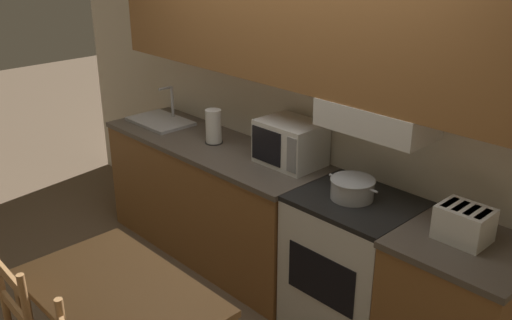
{
  "coord_description": "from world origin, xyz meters",
  "views": [
    {
      "loc": [
        2.35,
        -2.75,
        2.35
      ],
      "look_at": [
        0.05,
        -0.55,
        1.05
      ],
      "focal_mm": 40.0,
      "sensor_mm": 36.0,
      "label": 1
    }
  ],
  "objects_px": {
    "microwave": "(290,143)",
    "paper_towel_roll": "(214,127)",
    "dining_table": "(120,308)",
    "cooking_pot": "(352,188)",
    "sink_basin": "(160,120)",
    "stove_range": "(352,266)",
    "toaster": "(464,224)"
  },
  "relations": [
    {
      "from": "cooking_pot",
      "to": "dining_table",
      "type": "xyz_separation_m",
      "value": [
        -0.39,
        -1.33,
        -0.36
      ]
    },
    {
      "from": "microwave",
      "to": "stove_range",
      "type": "bearing_deg",
      "value": -10.69
    },
    {
      "from": "cooking_pot",
      "to": "sink_basin",
      "type": "bearing_deg",
      "value": -180.0
    },
    {
      "from": "microwave",
      "to": "dining_table",
      "type": "relative_size",
      "value": 0.38
    },
    {
      "from": "microwave",
      "to": "sink_basin",
      "type": "bearing_deg",
      "value": -174.42
    },
    {
      "from": "stove_range",
      "to": "dining_table",
      "type": "relative_size",
      "value": 0.84
    },
    {
      "from": "cooking_pot",
      "to": "microwave",
      "type": "height_order",
      "value": "microwave"
    },
    {
      "from": "microwave",
      "to": "paper_towel_roll",
      "type": "distance_m",
      "value": 0.66
    },
    {
      "from": "stove_range",
      "to": "sink_basin",
      "type": "height_order",
      "value": "sink_basin"
    },
    {
      "from": "cooking_pot",
      "to": "paper_towel_roll",
      "type": "bearing_deg",
      "value": 179.35
    },
    {
      "from": "cooking_pot",
      "to": "microwave",
      "type": "distance_m",
      "value": 0.63
    },
    {
      "from": "sink_basin",
      "to": "microwave",
      "type": "bearing_deg",
      "value": 5.58
    },
    {
      "from": "cooking_pot",
      "to": "sink_basin",
      "type": "height_order",
      "value": "sink_basin"
    },
    {
      "from": "dining_table",
      "to": "toaster",
      "type": "bearing_deg",
      "value": 51.92
    },
    {
      "from": "sink_basin",
      "to": "dining_table",
      "type": "distance_m",
      "value": 2.05
    },
    {
      "from": "cooking_pot",
      "to": "toaster",
      "type": "distance_m",
      "value": 0.67
    },
    {
      "from": "cooking_pot",
      "to": "microwave",
      "type": "xyz_separation_m",
      "value": [
        -0.61,
        0.13,
        0.08
      ]
    },
    {
      "from": "cooking_pot",
      "to": "microwave",
      "type": "bearing_deg",
      "value": 168.17
    },
    {
      "from": "toaster",
      "to": "dining_table",
      "type": "relative_size",
      "value": 0.24
    },
    {
      "from": "dining_table",
      "to": "paper_towel_roll",
      "type": "bearing_deg",
      "value": 122.96
    },
    {
      "from": "sink_basin",
      "to": "dining_table",
      "type": "relative_size",
      "value": 0.48
    },
    {
      "from": "cooking_pot",
      "to": "paper_towel_roll",
      "type": "height_order",
      "value": "paper_towel_roll"
    },
    {
      "from": "stove_range",
      "to": "paper_towel_roll",
      "type": "xyz_separation_m",
      "value": [
        -1.29,
        0.01,
        0.57
      ]
    },
    {
      "from": "toaster",
      "to": "sink_basin",
      "type": "distance_m",
      "value": 2.58
    },
    {
      "from": "microwave",
      "to": "dining_table",
      "type": "distance_m",
      "value": 1.54
    },
    {
      "from": "stove_range",
      "to": "microwave",
      "type": "distance_m",
      "value": 0.88
    },
    {
      "from": "sink_basin",
      "to": "dining_table",
      "type": "xyz_separation_m",
      "value": [
        1.52,
        -1.33,
        -0.31
      ]
    },
    {
      "from": "cooking_pot",
      "to": "paper_towel_roll",
      "type": "relative_size",
      "value": 1.36
    },
    {
      "from": "stove_range",
      "to": "sink_basin",
      "type": "distance_m",
      "value": 2.0
    },
    {
      "from": "cooking_pot",
      "to": "sink_basin",
      "type": "xyz_separation_m",
      "value": [
        -1.91,
        -0.0,
        -0.05
      ]
    },
    {
      "from": "stove_range",
      "to": "dining_table",
      "type": "height_order",
      "value": "stove_range"
    },
    {
      "from": "stove_range",
      "to": "microwave",
      "type": "bearing_deg",
      "value": 169.31
    }
  ]
}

